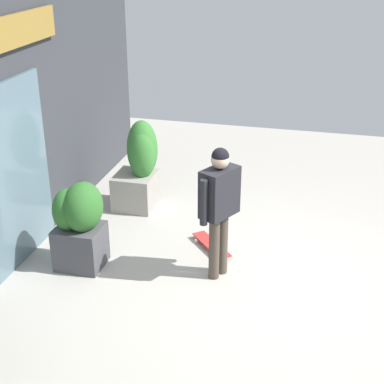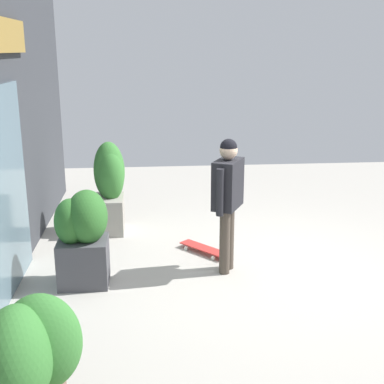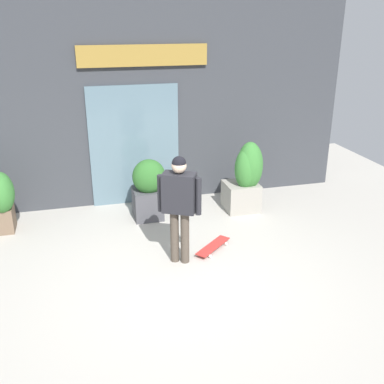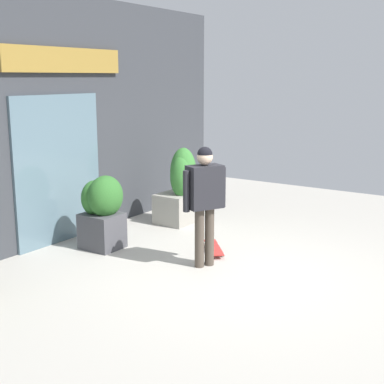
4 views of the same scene
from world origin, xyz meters
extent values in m
plane|color=#B2ADA3|center=(0.00, 0.00, 0.00)|extent=(12.00, 12.00, 0.00)
cube|color=#383A3F|center=(0.00, 3.22, 1.92)|extent=(7.98, 0.25, 3.84)
cube|color=slate|center=(-0.26, 3.08, 1.16)|extent=(1.72, 0.06, 2.32)
cube|color=olive|center=(-0.03, 3.06, 2.83)|extent=(2.38, 0.05, 0.38)
cylinder|color=#4C4238|center=(-0.04, 0.58, 0.42)|extent=(0.13, 0.13, 0.83)
cylinder|color=#4C4238|center=(0.10, 0.51, 0.42)|extent=(0.13, 0.13, 0.83)
cube|color=#232328|center=(0.03, 0.55, 1.12)|extent=(0.54, 0.45, 0.59)
cylinder|color=#232328|center=(-0.22, 0.68, 1.09)|extent=(0.09, 0.09, 0.56)
cylinder|color=#232328|center=(0.28, 0.41, 1.09)|extent=(0.09, 0.09, 0.56)
sphere|color=beige|center=(0.03, 0.55, 1.53)|extent=(0.21, 0.21, 0.21)
sphere|color=black|center=(0.03, 0.55, 1.57)|extent=(0.20, 0.20, 0.20)
cube|color=red|center=(0.62, 0.76, 0.07)|extent=(0.70, 0.65, 0.02)
cylinder|color=silver|center=(0.74, 1.00, 0.03)|extent=(0.06, 0.06, 0.05)
cylinder|color=silver|center=(0.87, 0.84, 0.03)|extent=(0.06, 0.06, 0.05)
cylinder|color=silver|center=(0.37, 0.67, 0.03)|extent=(0.06, 0.06, 0.05)
cylinder|color=silver|center=(0.50, 0.52, 0.03)|extent=(0.06, 0.06, 0.05)
cube|color=gray|center=(1.62, 2.17, 0.27)|extent=(0.62, 0.59, 0.54)
ellipsoid|color=#387A33|center=(1.73, 2.07, 0.91)|extent=(0.47, 0.46, 0.89)
ellipsoid|color=#387A33|center=(1.64, 2.05, 0.86)|extent=(0.40, 0.40, 0.77)
ellipsoid|color=#387A33|center=(1.76, 2.07, 0.90)|extent=(0.43, 0.39, 0.86)
ellipsoid|color=#387A33|center=(-2.64, 2.26, 0.74)|extent=(0.43, 0.56, 0.71)
cube|color=#47474C|center=(-0.17, 2.28, 0.27)|extent=(0.51, 0.57, 0.55)
ellipsoid|color=#2D6628|center=(-0.19, 2.40, 0.78)|extent=(0.44, 0.37, 0.54)
ellipsoid|color=#2D6628|center=(-0.14, 2.21, 0.82)|extent=(0.60, 0.48, 0.63)
camera|label=1|loc=(-5.92, -0.62, 3.88)|focal=53.55mm
camera|label=2|loc=(-5.82, 1.51, 2.68)|focal=47.74mm
camera|label=3|loc=(-1.33, -5.32, 3.51)|focal=42.11mm
camera|label=4|loc=(-5.95, -3.25, 2.58)|focal=50.06mm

